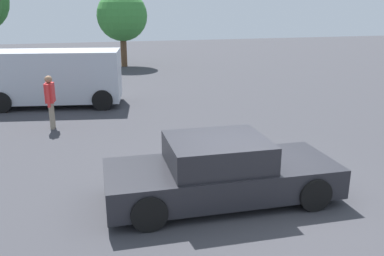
# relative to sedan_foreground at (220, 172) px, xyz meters

# --- Properties ---
(ground_plane) EXTENTS (80.00, 80.00, 0.00)m
(ground_plane) POSITION_rel_sedan_foreground_xyz_m (0.41, -0.11, -0.58)
(ground_plane) COLOR #38383D
(sedan_foreground) EXTENTS (4.59, 2.09, 1.26)m
(sedan_foreground) POSITION_rel_sedan_foreground_xyz_m (0.00, 0.00, 0.00)
(sedan_foreground) COLOR #232328
(sedan_foreground) RESTS_ON ground_plane
(van_white) EXTENTS (5.09, 2.92, 2.11)m
(van_white) POSITION_rel_sedan_foreground_xyz_m (-3.16, 9.37, 0.56)
(van_white) COLOR #B2B7C1
(van_white) RESTS_ON ground_plane
(pedestrian) EXTENTS (0.31, 0.56, 1.67)m
(pedestrian) POSITION_rel_sedan_foreground_xyz_m (-3.30, 6.13, 0.41)
(pedestrian) COLOR gray
(pedestrian) RESTS_ON ground_plane
(tree_far_right) EXTENTS (3.15, 3.15, 4.76)m
(tree_far_right) POSITION_rel_sedan_foreground_xyz_m (0.78, 19.65, 2.58)
(tree_far_right) COLOR brown
(tree_far_right) RESTS_ON ground_plane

